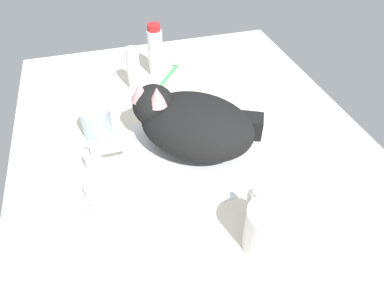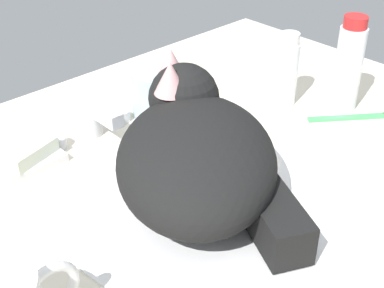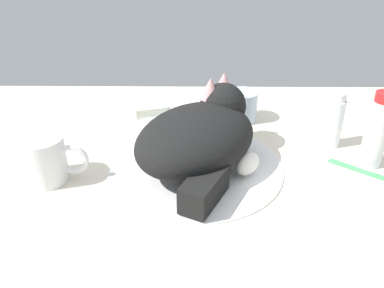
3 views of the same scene
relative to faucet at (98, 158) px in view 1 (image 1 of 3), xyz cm
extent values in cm
cube|color=silver|center=(0.00, -22.00, -4.04)|extent=(110.00, 82.50, 3.00)
cylinder|color=white|center=(0.00, -22.00, -2.21)|extent=(34.19, 34.19, 0.66)
cylinder|color=silver|center=(0.00, 1.00, -0.53)|extent=(3.60, 3.60, 4.03)
cube|color=silver|center=(0.00, -2.71, 2.49)|extent=(2.00, 7.41, 2.00)
cylinder|color=silver|center=(-5.72, 1.00, -1.64)|extent=(2.80, 2.80, 1.80)
cylinder|color=silver|center=(5.72, 1.00, -1.64)|extent=(2.80, 2.80, 1.80)
ellipsoid|color=black|center=(0.00, -22.00, 3.93)|extent=(31.53, 31.98, 11.62)
sphere|color=black|center=(5.49, -13.86, 7.13)|extent=(13.23, 13.23, 9.37)
ellipsoid|color=white|center=(4.23, -15.24, 5.39)|extent=(7.91, 7.97, 5.15)
cone|color=#DB9E9E|center=(2.86, -14.31, 11.11)|extent=(5.95, 5.95, 4.21)
cone|color=#DB9E9E|center=(5.70, -11.20, 11.11)|extent=(5.95, 5.95, 4.21)
cube|color=black|center=(1.53, -33.04, 0.58)|extent=(9.16, 11.86, 4.91)
ellipsoid|color=white|center=(9.74, -24.74, 0.33)|extent=(6.43, 6.56, 4.42)
cylinder|color=white|center=(-27.72, -26.21, 1.96)|extent=(7.97, 7.97, 9.00)
torus|color=white|center=(-22.54, -26.21, 1.96)|extent=(6.04, 1.00, 6.04)
cylinder|color=silver|center=(11.00, -0.84, 1.00)|extent=(6.92, 6.92, 7.08)
cube|color=white|center=(-10.95, 0.12, -1.94)|extent=(9.00, 6.40, 1.20)
cube|color=silver|center=(-10.95, 0.12, -0.32)|extent=(8.56, 6.76, 2.03)
cylinder|color=white|center=(28.91, -12.71, 2.65)|extent=(3.55, 3.55, 10.38)
cylinder|color=white|center=(28.91, -12.71, 2.13)|extent=(3.62, 3.62, 2.60)
cylinder|color=white|center=(28.91, -12.71, 8.74)|extent=(3.02, 3.02, 1.80)
cylinder|color=white|center=(34.62, -20.18, 4.26)|extent=(4.26, 4.26, 13.61)
cylinder|color=white|center=(34.62, -20.18, 3.58)|extent=(4.35, 4.35, 3.40)
cylinder|color=red|center=(34.62, -20.18, 11.97)|extent=(3.62, 3.62, 1.80)
cube|color=#4CB266|center=(32.72, -23.45, -2.14)|extent=(12.18, 9.58, 0.80)
cube|color=white|center=(37.57, -27.10, -1.34)|extent=(2.62, 2.47, 0.80)
camera|label=1|loc=(-56.67, -4.49, 51.73)|focal=32.52mm
camera|label=2|loc=(-37.54, -61.15, 40.53)|focal=51.54mm
camera|label=3|loc=(0.31, -91.88, 43.73)|focal=39.84mm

